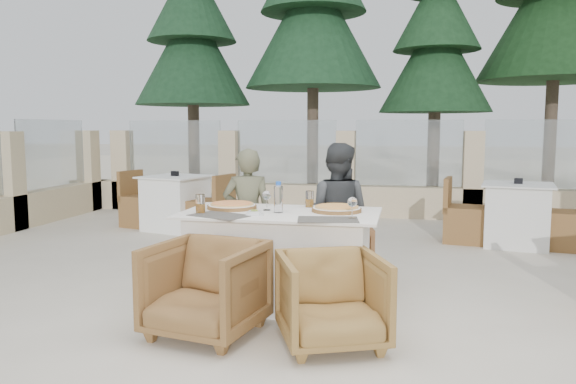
% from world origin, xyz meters
% --- Properties ---
extents(ground, '(80.00, 80.00, 0.00)m').
position_xyz_m(ground, '(0.00, 0.00, 0.00)').
color(ground, beige).
rests_on(ground, ground).
extents(sand_patch, '(30.00, 16.00, 0.01)m').
position_xyz_m(sand_patch, '(0.00, 14.00, 0.01)').
color(sand_patch, '#F7E8CA').
rests_on(sand_patch, ground).
extents(perimeter_wall_far, '(10.00, 0.34, 1.60)m').
position_xyz_m(perimeter_wall_far, '(0.00, 4.80, 0.80)').
color(perimeter_wall_far, beige).
rests_on(perimeter_wall_far, ground).
extents(pine_far_left, '(2.42, 2.42, 5.50)m').
position_xyz_m(pine_far_left, '(-3.50, 7.00, 2.75)').
color(pine_far_left, '#1B4024').
rests_on(pine_far_left, ground).
extents(pine_mid_left, '(2.86, 2.86, 6.50)m').
position_xyz_m(pine_mid_left, '(-1.00, 7.50, 3.25)').
color(pine_mid_left, '#1D4626').
rests_on(pine_mid_left, ground).
extents(pine_centre, '(2.20, 2.20, 5.00)m').
position_xyz_m(pine_centre, '(1.50, 7.20, 2.50)').
color(pine_centre, '#1C4121').
rests_on(pine_centre, ground).
extents(pine_mid_right, '(2.99, 2.99, 6.80)m').
position_xyz_m(pine_mid_right, '(3.80, 7.80, 3.40)').
color(pine_mid_right, '#193D1A').
rests_on(pine_mid_right, ground).
extents(dining_table, '(1.60, 0.90, 0.77)m').
position_xyz_m(dining_table, '(-0.03, 0.01, 0.39)').
color(dining_table, silver).
rests_on(dining_table, ground).
extents(placemat_near_left, '(0.53, 0.45, 0.00)m').
position_xyz_m(placemat_near_left, '(-0.45, -0.27, 0.77)').
color(placemat_near_left, '#514C45').
rests_on(placemat_near_left, dining_table).
extents(placemat_near_right, '(0.49, 0.37, 0.00)m').
position_xyz_m(placemat_near_right, '(0.41, -0.30, 0.77)').
color(placemat_near_right, '#4F4B44').
rests_on(placemat_near_right, dining_table).
extents(pizza_left, '(0.47, 0.47, 0.05)m').
position_xyz_m(pizza_left, '(-0.47, 0.11, 0.80)').
color(pizza_left, '#E44F1F').
rests_on(pizza_left, dining_table).
extents(pizza_right, '(0.41, 0.41, 0.05)m').
position_xyz_m(pizza_right, '(0.42, 0.12, 0.80)').
color(pizza_right, orange).
rests_on(pizza_right, dining_table).
extents(water_bottle, '(0.08, 0.08, 0.25)m').
position_xyz_m(water_bottle, '(-0.04, -0.02, 0.90)').
color(water_bottle, '#C2E7FF').
rests_on(water_bottle, dining_table).
extents(wine_glass_centre, '(0.10, 0.10, 0.18)m').
position_xyz_m(wine_glass_centre, '(-0.16, 0.08, 0.86)').
color(wine_glass_centre, silver).
rests_on(wine_glass_centre, dining_table).
extents(wine_glass_corner, '(0.10, 0.10, 0.18)m').
position_xyz_m(wine_glass_corner, '(0.58, -0.20, 0.86)').
color(wine_glass_corner, silver).
rests_on(wine_glass_corner, dining_table).
extents(beer_glass_left, '(0.09, 0.09, 0.15)m').
position_xyz_m(beer_glass_left, '(-0.64, -0.19, 0.85)').
color(beer_glass_left, '#C3751B').
rests_on(beer_glass_left, dining_table).
extents(beer_glass_right, '(0.09, 0.09, 0.14)m').
position_xyz_m(beer_glass_right, '(0.16, 0.33, 0.84)').
color(beer_glass_right, '#C37A1B').
rests_on(beer_glass_right, dining_table).
extents(olive_dish, '(0.14, 0.14, 0.04)m').
position_xyz_m(olive_dish, '(-0.19, -0.20, 0.79)').
color(olive_dish, silver).
rests_on(olive_dish, dining_table).
extents(armchair_far_left, '(0.72, 0.74, 0.56)m').
position_xyz_m(armchair_far_left, '(-0.33, 0.91, 0.28)').
color(armchair_far_left, olive).
rests_on(armchair_far_left, ground).
extents(armchair_far_right, '(0.73, 0.74, 0.56)m').
position_xyz_m(armchair_far_right, '(0.35, 0.80, 0.28)').
color(armchair_far_right, brown).
rests_on(armchair_far_right, ground).
extents(armchair_near_left, '(0.84, 0.86, 0.67)m').
position_xyz_m(armchair_near_left, '(-0.39, -0.78, 0.33)').
color(armchair_near_left, brown).
rests_on(armchair_near_left, ground).
extents(armchair_near_right, '(0.87, 0.88, 0.62)m').
position_xyz_m(armchair_near_right, '(0.50, -0.79, 0.31)').
color(armchair_near_right, olive).
rests_on(armchair_near_right, ground).
extents(diner_left, '(0.52, 0.41, 1.27)m').
position_xyz_m(diner_left, '(-0.46, 0.57, 0.63)').
color(diner_left, '#5A5A41').
rests_on(diner_left, ground).
extents(diner_right, '(0.71, 0.60, 1.32)m').
position_xyz_m(diner_right, '(0.35, 0.73, 0.66)').
color(diner_right, '#393B3E').
rests_on(diner_right, ground).
extents(bg_table_a, '(1.80, 1.22, 0.77)m').
position_xyz_m(bg_table_a, '(-2.23, 3.01, 0.39)').
color(bg_table_a, white).
rests_on(bg_table_a, ground).
extents(bg_table_b, '(1.76, 1.09, 0.77)m').
position_xyz_m(bg_table_b, '(2.32, 2.84, 0.39)').
color(bg_table_b, white).
rests_on(bg_table_b, ground).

